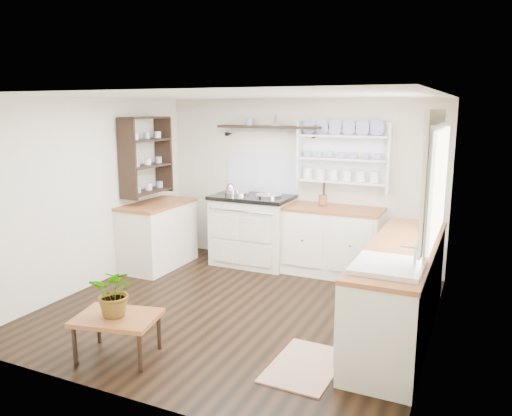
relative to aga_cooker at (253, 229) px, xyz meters
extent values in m
cube|color=black|center=(0.56, -1.57, -0.50)|extent=(4.00, 3.80, 0.01)
cube|color=beige|center=(0.56, 0.33, 0.65)|extent=(4.00, 0.02, 2.30)
cube|color=beige|center=(2.56, -1.57, 0.65)|extent=(0.02, 3.80, 2.30)
cube|color=beige|center=(-1.44, -1.57, 0.65)|extent=(0.02, 3.80, 2.30)
cube|color=white|center=(0.56, -1.57, 1.80)|extent=(4.00, 3.80, 0.01)
cube|color=white|center=(2.52, -1.42, 1.00)|extent=(0.04, 1.40, 1.00)
cube|color=white|center=(2.50, -1.42, 1.00)|extent=(0.02, 1.50, 1.10)
cube|color=#FCFDCA|center=(2.48, -1.42, 1.58)|extent=(0.04, 1.55, 0.18)
cube|color=beige|center=(0.00, 0.00, -0.03)|extent=(1.06, 0.69, 0.93)
cube|color=black|center=(0.00, 0.00, 0.46)|extent=(1.10, 0.73, 0.05)
cylinder|color=silver|center=(-0.24, 0.00, 0.50)|extent=(0.36, 0.36, 0.03)
cylinder|color=silver|center=(0.24, 0.00, 0.50)|extent=(0.36, 0.36, 0.03)
cylinder|color=silver|center=(0.00, -0.38, 0.33)|extent=(0.96, 0.02, 0.02)
cube|color=silver|center=(1.16, 0.03, -0.06)|extent=(1.25, 0.60, 0.88)
cube|color=brown|center=(1.16, 0.03, 0.38)|extent=(1.27, 0.63, 0.04)
cube|color=silver|center=(2.26, -1.47, -0.06)|extent=(0.60, 2.40, 0.88)
cube|color=brown|center=(2.26, -1.47, 0.38)|extent=(0.62, 2.43, 0.04)
cube|color=white|center=(2.26, -2.22, 0.30)|extent=(0.55, 0.60, 0.28)
cylinder|color=silver|center=(2.46, -2.22, 0.50)|extent=(0.02, 0.02, 0.22)
cube|color=silver|center=(-1.14, -0.67, -0.06)|extent=(0.60, 1.10, 0.88)
cube|color=brown|center=(-1.14, -0.67, 0.38)|extent=(0.62, 1.13, 0.04)
cube|color=white|center=(1.21, 0.31, 1.05)|extent=(1.20, 0.03, 0.90)
cube|color=white|center=(1.21, 0.22, 1.05)|extent=(1.20, 0.22, 0.02)
cylinder|color=navy|center=(1.21, 0.23, 1.32)|extent=(0.20, 0.02, 0.20)
cube|color=black|center=(0.16, 0.20, 1.42)|extent=(1.50, 0.24, 0.04)
cone|color=black|center=(-0.49, 0.27, 1.31)|extent=(0.06, 0.20, 0.06)
cone|color=black|center=(0.81, 0.27, 1.31)|extent=(0.06, 0.20, 0.06)
cube|color=black|center=(-1.28, -0.67, 1.05)|extent=(0.28, 0.80, 1.05)
cylinder|color=brown|center=(0.98, 0.11, 0.48)|extent=(0.11, 0.11, 0.13)
cube|color=brown|center=(0.07, -2.97, -0.14)|extent=(0.80, 0.64, 0.04)
cylinder|color=black|center=(-0.18, -3.23, -0.33)|extent=(0.04, 0.04, 0.34)
cylinder|color=black|center=(-0.27, -2.84, -0.33)|extent=(0.04, 0.04, 0.34)
cylinder|color=black|center=(0.41, -3.10, -0.33)|extent=(0.04, 0.04, 0.34)
cylinder|color=black|center=(0.32, -2.71, -0.33)|extent=(0.04, 0.04, 0.34)
imported|color=#3F7233|center=(0.07, -2.97, 0.11)|extent=(0.50, 0.47, 0.44)
cube|color=#9B705A|center=(1.64, -2.45, -0.49)|extent=(0.57, 0.86, 0.02)
camera|label=1|loc=(2.90, -6.19, 1.68)|focal=35.00mm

